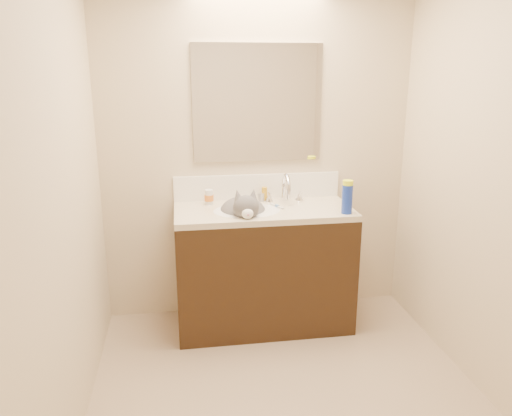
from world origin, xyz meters
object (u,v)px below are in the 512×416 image
object	(u,v)px
basin	(247,220)
silver_jar	(261,197)
faucet	(286,190)
pill_bottle	(209,197)
vanity_cabinet	(263,270)
spray_can	(347,199)
cat	(244,213)
amber_bottle	(264,194)

from	to	relation	value
basin	silver_jar	xyz separation A→B (m)	(0.13, 0.22, 0.10)
faucet	pill_bottle	distance (m)	0.54
faucet	pill_bottle	xyz separation A→B (m)	(-0.54, 0.03, -0.03)
vanity_cabinet	pill_bottle	world-z (taller)	pill_bottle
vanity_cabinet	pill_bottle	xyz separation A→B (m)	(-0.36, 0.17, 0.50)
spray_can	basin	bearing A→B (deg)	165.49
cat	silver_jar	distance (m)	0.27
amber_bottle	basin	bearing A→B (deg)	-124.14
silver_jar	cat	bearing A→B (deg)	-125.40
basin	cat	distance (m)	0.05
vanity_cabinet	spray_can	distance (m)	0.78
faucet	pill_bottle	world-z (taller)	faucet
spray_can	silver_jar	bearing A→B (deg)	142.89
vanity_cabinet	cat	distance (m)	0.45
cat	amber_bottle	distance (m)	0.30
cat	pill_bottle	xyz separation A→B (m)	(-0.22, 0.19, 0.07)
cat	spray_can	xyz separation A→B (m)	(0.66, -0.17, 0.11)
cat	spray_can	size ratio (longest dim) A/B	2.37
amber_bottle	spray_can	xyz separation A→B (m)	(0.48, -0.40, 0.05)
basin	silver_jar	world-z (taller)	silver_jar
cat	silver_jar	bearing A→B (deg)	54.48
faucet	amber_bottle	xyz separation A→B (m)	(-0.14, 0.07, -0.04)
basin	pill_bottle	xyz separation A→B (m)	(-0.24, 0.20, 0.12)
faucet	spray_can	world-z (taller)	faucet
basin	cat	xyz separation A→B (m)	(-0.02, 0.01, 0.05)
amber_bottle	spray_can	world-z (taller)	spray_can
amber_bottle	spray_can	distance (m)	0.63
pill_bottle	silver_jar	world-z (taller)	pill_bottle
vanity_cabinet	spray_can	xyz separation A→B (m)	(0.52, -0.19, 0.54)
basin	amber_bottle	distance (m)	0.31
faucet	vanity_cabinet	bearing A→B (deg)	-142.71
vanity_cabinet	pill_bottle	size ratio (longest dim) A/B	11.54
faucet	silver_jar	xyz separation A→B (m)	(-0.17, 0.05, -0.06)
pill_bottle	spray_can	distance (m)	0.95
faucet	silver_jar	distance (m)	0.18
amber_bottle	faucet	bearing A→B (deg)	-27.07
vanity_cabinet	amber_bottle	xyz separation A→B (m)	(0.04, 0.21, 0.50)
vanity_cabinet	cat	bearing A→B (deg)	-169.86
spray_can	faucet	bearing A→B (deg)	135.46
basin	silver_jar	distance (m)	0.27
pill_bottle	spray_can	size ratio (longest dim) A/B	0.55
vanity_cabinet	basin	world-z (taller)	basin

